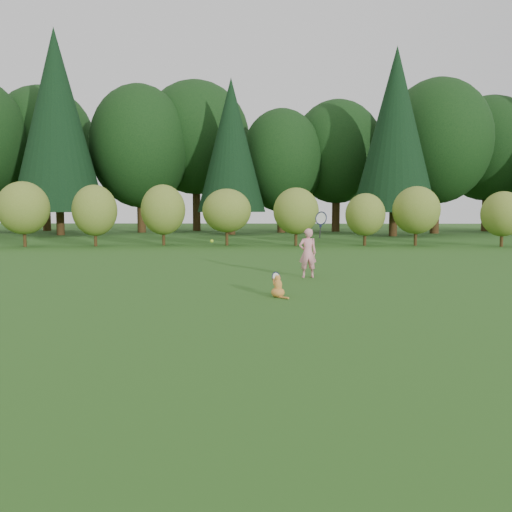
# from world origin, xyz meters

# --- Properties ---
(ground) EXTENTS (100.00, 100.00, 0.00)m
(ground) POSITION_xyz_m (0.00, 0.00, 0.00)
(ground) COLOR #214E16
(ground) RESTS_ON ground
(shrub_row) EXTENTS (28.00, 3.00, 2.80)m
(shrub_row) POSITION_xyz_m (0.00, 13.00, 1.40)
(shrub_row) COLOR olive
(shrub_row) RESTS_ON ground
(woodland_backdrop) EXTENTS (48.00, 10.00, 15.00)m
(woodland_backdrop) POSITION_xyz_m (0.00, 23.00, 7.50)
(woodland_backdrop) COLOR black
(woodland_backdrop) RESTS_ON ground
(child) EXTENTS (0.70, 0.46, 1.80)m
(child) POSITION_xyz_m (1.42, 2.66, 0.63)
(child) COLOR pink
(child) RESTS_ON ground
(cat) EXTENTS (0.40, 0.64, 0.58)m
(cat) POSITION_xyz_m (0.64, -0.09, 0.22)
(cat) COLOR orange
(cat) RESTS_ON ground
(tennis_ball) EXTENTS (0.07, 0.07, 0.07)m
(tennis_ball) POSITION_xyz_m (-0.79, 1.40, 0.97)
(tennis_ball) COLOR #ADEA1B
(tennis_ball) RESTS_ON ground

